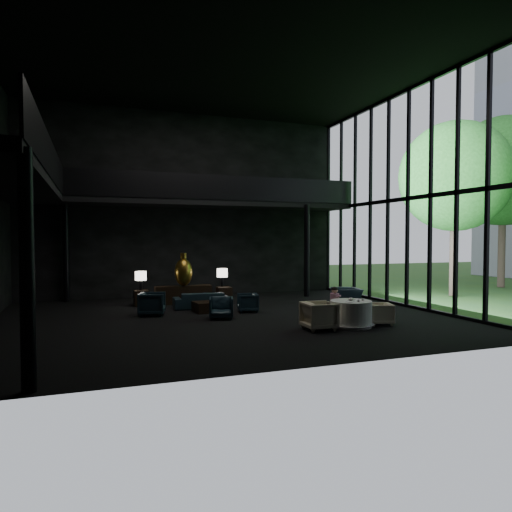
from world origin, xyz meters
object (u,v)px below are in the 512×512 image
object	(u,v)px
dining_chair_east	(380,314)
lounge_armchair_south	(221,307)
table_lamp_right	(222,274)
sofa	(201,298)
table_lamp_left	(141,277)
window_armchair	(347,294)
bronze_urn	(183,272)
lounge_armchair_east	(248,303)
side_table_left	(141,298)
coffee_table	(206,307)
lounge_armchair_west	(152,302)
dining_table	(351,315)
side_table_right	(224,295)
child	(335,297)
dining_chair_west	(319,313)
console	(183,295)
dining_chair_north	(338,311)

from	to	relation	value
dining_chair_east	lounge_armchair_south	bearing A→B (deg)	-103.31
table_lamp_right	sofa	size ratio (longest dim) A/B	0.37
table_lamp_left	window_armchair	xyz separation A→B (m)	(7.16, -2.92, -0.63)
table_lamp_right	bronze_urn	bearing A→B (deg)	-173.81
bronze_urn	lounge_armchair_east	bearing A→B (deg)	-57.47
side_table_left	table_lamp_left	bearing A→B (deg)	90.00
bronze_urn	coffee_table	distance (m)	2.51
lounge_armchair_west	coffee_table	xyz separation A→B (m)	(1.83, 0.07, -0.27)
dining_table	side_table_left	bearing A→B (deg)	130.02
side_table_right	dining_table	world-z (taller)	dining_table
lounge_armchair_east	dining_chair_east	size ratio (longest dim) A/B	1.00
window_armchair	sofa	bearing A→B (deg)	-94.01
sofa	dining_chair_east	world-z (taller)	sofa
sofa	child	distance (m)	5.08
table_lamp_left	bronze_urn	bearing A→B (deg)	-4.51
dining_chair_west	lounge_armchair_south	bearing A→B (deg)	40.63
console	dining_chair_east	distance (m)	7.78
sofa	lounge_armchair_south	world-z (taller)	sofa
child	lounge_armchair_south	bearing A→B (deg)	-24.96
lounge_armchair_east	dining_table	world-z (taller)	dining_table
side_table_right	lounge_armchair_south	xyz separation A→B (m)	(-1.11, -3.59, 0.07)
side_table_right	dining_chair_east	world-z (taller)	dining_chair_east
coffee_table	dining_chair_north	world-z (taller)	dining_chair_north
console	window_armchair	xyz separation A→B (m)	(5.56, -2.86, 0.11)
side_table_right	lounge_armchair_west	distance (m)	3.80
bronze_urn	child	world-z (taller)	bronze_urn
coffee_table	dining_chair_east	distance (m)	5.82
table_lamp_left	table_lamp_right	distance (m)	3.20
console	dining_table	bearing A→B (deg)	-59.73
lounge_armchair_west	dining_chair_east	bearing A→B (deg)	-108.40
bronze_urn	side_table_right	xyz separation A→B (m)	(1.60, -0.09, -0.94)
table_lamp_left	sofa	xyz separation A→B (m)	(2.00, -1.45, -0.71)
console	dining_chair_west	world-z (taller)	dining_chair_west
table_lamp_left	lounge_armchair_west	size ratio (longest dim) A/B	0.79
side_table_right	dining_chair_west	bearing A→B (deg)	-80.84
lounge_armchair_west	dining_chair_north	distance (m)	6.03
sofa	dining_chair_east	distance (m)	6.44
table_lamp_right	coffee_table	world-z (taller)	table_lamp_right
lounge_armchair_west	dining_table	world-z (taller)	lounge_armchair_west
table_lamp_right	lounge_armchair_south	size ratio (longest dim) A/B	0.98
window_armchair	child	size ratio (longest dim) A/B	1.75
lounge_armchair_east	dining_chair_west	xyz separation A→B (m)	(0.88, -3.59, 0.16)
coffee_table	table_lamp_left	bearing A→B (deg)	129.43
bronze_urn	dining_chair_west	world-z (taller)	bronze_urn
side_table_left	table_lamp_left	distance (m)	0.80
console	dining_chair_east	world-z (taller)	console
window_armchair	side_table_left	bearing A→B (deg)	-99.95
window_armchair	child	distance (m)	3.04
lounge_armchair_west	child	xyz separation A→B (m)	(5.18, -2.86, 0.30)
side_table_right	lounge_armchair_south	distance (m)	3.76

